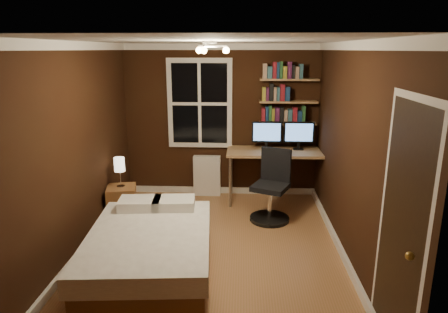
{
  "coord_description": "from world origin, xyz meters",
  "views": [
    {
      "loc": [
        0.36,
        -4.44,
        2.41
      ],
      "look_at": [
        0.13,
        0.45,
        1.09
      ],
      "focal_mm": 32.0,
      "sensor_mm": 36.0,
      "label": 1
    }
  ],
  "objects_px": {
    "desk_lamp": "(340,140)",
    "nightstand": "(122,203)",
    "bed": "(150,250)",
    "office_chair": "(271,193)",
    "monitor_left": "(267,135)",
    "monitor_right": "(299,136)",
    "bedside_lamp": "(120,172)",
    "radiator": "(207,176)",
    "desk": "(283,154)"
  },
  "relations": [
    {
      "from": "desk_lamp",
      "to": "nightstand",
      "type": "bearing_deg",
      "value": -168.23
    },
    {
      "from": "bed",
      "to": "desk_lamp",
      "type": "height_order",
      "value": "desk_lamp"
    },
    {
      "from": "bed",
      "to": "office_chair",
      "type": "xyz_separation_m",
      "value": [
        1.43,
        1.51,
        0.14
      ]
    },
    {
      "from": "bed",
      "to": "monitor_left",
      "type": "relative_size",
      "value": 3.96
    },
    {
      "from": "bed",
      "to": "monitor_right",
      "type": "bearing_deg",
      "value": 46.39
    },
    {
      "from": "bed",
      "to": "bedside_lamp",
      "type": "distance_m",
      "value": 1.64
    },
    {
      "from": "radiator",
      "to": "monitor_left",
      "type": "xyz_separation_m",
      "value": [
        0.98,
        -0.15,
        0.74
      ]
    },
    {
      "from": "desk",
      "to": "desk_lamp",
      "type": "relative_size",
      "value": 4.07
    },
    {
      "from": "bedside_lamp",
      "to": "office_chair",
      "type": "distance_m",
      "value": 2.19
    },
    {
      "from": "monitor_left",
      "to": "desk_lamp",
      "type": "height_order",
      "value": "monitor_left"
    },
    {
      "from": "monitor_left",
      "to": "office_chair",
      "type": "height_order",
      "value": "monitor_left"
    },
    {
      "from": "desk",
      "to": "office_chair",
      "type": "distance_m",
      "value": 0.86
    },
    {
      "from": "bedside_lamp",
      "to": "radiator",
      "type": "xyz_separation_m",
      "value": [
        1.14,
        1.09,
        -0.38
      ]
    },
    {
      "from": "monitor_left",
      "to": "nightstand",
      "type": "bearing_deg",
      "value": -156.16
    },
    {
      "from": "bed",
      "to": "office_chair",
      "type": "bearing_deg",
      "value": 42.03
    },
    {
      "from": "radiator",
      "to": "desk_lamp",
      "type": "xyz_separation_m",
      "value": [
        2.09,
        -0.41,
        0.73
      ]
    },
    {
      "from": "radiator",
      "to": "office_chair",
      "type": "distance_m",
      "value": 1.41
    },
    {
      "from": "office_chair",
      "to": "bedside_lamp",
      "type": "bearing_deg",
      "value": -153.1
    },
    {
      "from": "nightstand",
      "to": "desk",
      "type": "xyz_separation_m",
      "value": [
        2.39,
        0.85,
        0.54
      ]
    },
    {
      "from": "radiator",
      "to": "monitor_right",
      "type": "bearing_deg",
      "value": -5.64
    },
    {
      "from": "desk",
      "to": "monitor_left",
      "type": "xyz_separation_m",
      "value": [
        -0.26,
        0.09,
        0.29
      ]
    },
    {
      "from": "desk_lamp",
      "to": "monitor_right",
      "type": "bearing_deg",
      "value": 155.99
    },
    {
      "from": "monitor_right",
      "to": "desk_lamp",
      "type": "xyz_separation_m",
      "value": [
        0.6,
        -0.27,
        -0.01
      ]
    },
    {
      "from": "desk_lamp",
      "to": "radiator",
      "type": "bearing_deg",
      "value": 168.8
    },
    {
      "from": "bed",
      "to": "nightstand",
      "type": "height_order",
      "value": "bed"
    },
    {
      "from": "nightstand",
      "to": "monitor_left",
      "type": "distance_m",
      "value": 2.46
    },
    {
      "from": "bed",
      "to": "nightstand",
      "type": "xyz_separation_m",
      "value": [
        -0.73,
        1.4,
        -0.01
      ]
    },
    {
      "from": "desk",
      "to": "monitor_right",
      "type": "distance_m",
      "value": 0.39
    },
    {
      "from": "nightstand",
      "to": "radiator",
      "type": "distance_m",
      "value": 1.58
    },
    {
      "from": "desk_lamp",
      "to": "office_chair",
      "type": "bearing_deg",
      "value": -152.23
    },
    {
      "from": "bed",
      "to": "desk",
      "type": "height_order",
      "value": "desk"
    },
    {
      "from": "desk",
      "to": "desk_lamp",
      "type": "bearing_deg",
      "value": -11.82
    },
    {
      "from": "monitor_right",
      "to": "bedside_lamp",
      "type": "bearing_deg",
      "value": -160.38
    },
    {
      "from": "monitor_right",
      "to": "office_chair",
      "type": "distance_m",
      "value": 1.17
    },
    {
      "from": "monitor_left",
      "to": "radiator",
      "type": "bearing_deg",
      "value": 171.47
    },
    {
      "from": "monitor_right",
      "to": "monitor_left",
      "type": "bearing_deg",
      "value": 180.0
    },
    {
      "from": "bed",
      "to": "monitor_left",
      "type": "distance_m",
      "value": 2.84
    },
    {
      "from": "desk",
      "to": "monitor_right",
      "type": "height_order",
      "value": "monitor_right"
    },
    {
      "from": "bedside_lamp",
      "to": "monitor_right",
      "type": "height_order",
      "value": "monitor_right"
    },
    {
      "from": "radiator",
      "to": "monitor_right",
      "type": "xyz_separation_m",
      "value": [
        1.49,
        -0.15,
        0.74
      ]
    },
    {
      "from": "radiator",
      "to": "monitor_right",
      "type": "distance_m",
      "value": 1.67
    },
    {
      "from": "nightstand",
      "to": "desk_lamp",
      "type": "xyz_separation_m",
      "value": [
        3.23,
        0.67,
        0.82
      ]
    },
    {
      "from": "desk",
      "to": "monitor_right",
      "type": "xyz_separation_m",
      "value": [
        0.25,
        0.09,
        0.29
      ]
    },
    {
      "from": "bedside_lamp",
      "to": "nightstand",
      "type": "bearing_deg",
      "value": 0.0
    },
    {
      "from": "desk",
      "to": "radiator",
      "type": "bearing_deg",
      "value": 169.23
    },
    {
      "from": "monitor_right",
      "to": "desk_lamp",
      "type": "relative_size",
      "value": 1.1
    },
    {
      "from": "bed",
      "to": "desk",
      "type": "bearing_deg",
      "value": 49.14
    },
    {
      "from": "monitor_left",
      "to": "monitor_right",
      "type": "distance_m",
      "value": 0.51
    },
    {
      "from": "bed",
      "to": "monitor_left",
      "type": "height_order",
      "value": "monitor_left"
    },
    {
      "from": "monitor_left",
      "to": "desk_lamp",
      "type": "relative_size",
      "value": 1.1
    }
  ]
}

